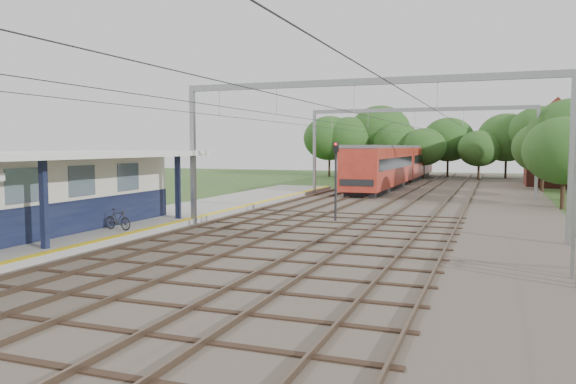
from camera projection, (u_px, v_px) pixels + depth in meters
The scene contains 13 objects.
ground at pixel (52, 326), 12.51m from camera, with size 160.00×160.00×0.00m, color #2D4C1E.
ballast_bed at pixel (415, 203), 39.16m from camera, with size 18.00×90.00×0.10m, color #473D33.
platform at pixel (140, 223), 28.18m from camera, with size 5.00×52.00×0.35m, color gray.
yellow_stripe at pixel (179, 221), 27.39m from camera, with size 0.45×52.00×0.01m, color yellow.
station_building at pixel (3, 197), 21.96m from camera, with size 3.41×18.00×3.40m.
canopy at pixel (2, 156), 20.52m from camera, with size 6.40×20.00×3.44m.
rail_tracks at pixel (380, 200), 40.02m from camera, with size 11.80×88.00×0.15m.
catenary_system at pixel (397, 122), 34.52m from camera, with size 17.22×88.00×7.00m.
tree_band at pixel (447, 138), 64.17m from camera, with size 31.72×30.88×8.82m.
house_far at pixel (569, 154), 55.31m from camera, with size 8.00×6.12×8.66m.
bicycle at pixel (118, 219), 24.56m from camera, with size 0.44×1.54×0.93m, color black.
train at pixel (399, 163), 59.61m from camera, with size 3.07×38.20×4.02m.
signal_post at pixel (336, 172), 29.33m from camera, with size 0.33×0.29×4.24m.
Camera 1 is at (9.19, -9.64, 4.01)m, focal length 35.00 mm.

